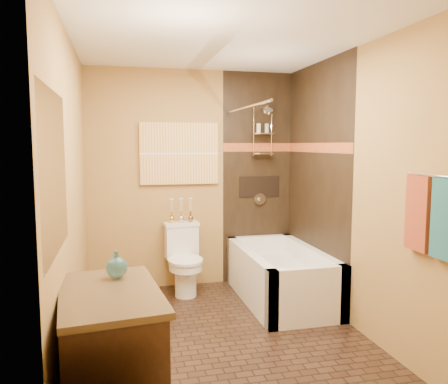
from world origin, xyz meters
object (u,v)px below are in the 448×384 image
object	(u,v)px
sunset_painting	(180,154)
bathtub	(280,280)
toilet	(184,259)
vanity	(110,357)

from	to	relation	value
sunset_painting	bathtub	xyz separation A→B (m)	(0.96, -0.73, -1.33)
sunset_painting	bathtub	size ratio (longest dim) A/B	0.60
toilet	vanity	xyz separation A→B (m)	(-0.76, -2.18, 0.02)
sunset_painting	toilet	world-z (taller)	sunset_painting
sunset_painting	toilet	xyz separation A→B (m)	(0.00, -0.26, -1.16)
vanity	sunset_painting	bearing A→B (deg)	66.31
bathtub	toilet	bearing A→B (deg)	154.16
vanity	bathtub	bearing A→B (deg)	38.43
sunset_painting	bathtub	distance (m)	1.80
toilet	vanity	bearing A→B (deg)	-114.17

